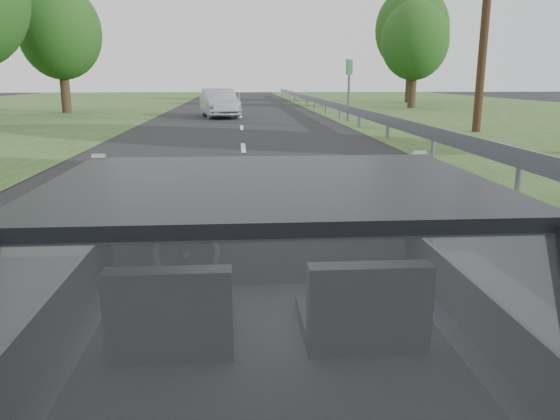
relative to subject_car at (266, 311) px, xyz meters
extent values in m
cube|color=black|center=(0.00, 0.00, 0.00)|extent=(1.80, 4.00, 1.45)
cube|color=black|center=(0.00, 0.62, 0.12)|extent=(1.58, 0.45, 0.30)
cube|color=black|center=(-0.40, -0.29, 0.16)|extent=(0.50, 0.72, 0.42)
cube|color=black|center=(0.40, -0.29, 0.16)|extent=(0.50, 0.72, 0.42)
torus|color=black|center=(-0.40, 0.33, 0.20)|extent=(0.36, 0.36, 0.04)
ellipsoid|color=slate|center=(0.15, 0.60, 0.37)|extent=(0.65, 0.24, 0.28)
cube|color=gray|center=(4.30, 10.00, -0.15)|extent=(0.05, 90.00, 0.32)
imported|color=#979EAE|center=(-1.01, 23.81, -0.06)|extent=(2.28, 4.24, 1.32)
cube|color=#1D612A|center=(4.54, 20.75, 0.55)|extent=(0.51, 0.97, 2.56)
cylinder|color=#3C2A19|center=(8.04, 15.89, 3.55)|extent=(0.32, 0.32, 8.56)
camera|label=1|loc=(-0.11, -2.42, 1.09)|focal=35.00mm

